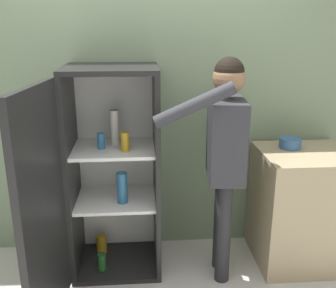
{
  "coord_description": "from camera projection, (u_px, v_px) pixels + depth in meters",
  "views": [
    {
      "loc": [
        -0.0,
        -2.08,
        1.85
      ],
      "look_at": [
        0.2,
        0.65,
        0.99
      ],
      "focal_mm": 42.0,
      "sensor_mm": 36.0,
      "label": 1
    }
  ],
  "objects": [
    {
      "name": "refrigerator",
      "position": [
        101.0,
        178.0,
        2.81
      ],
      "size": [
        0.78,
        1.2,
        1.55
      ],
      "color": "black",
      "rests_on": "ground_plane"
    },
    {
      "name": "bowl",
      "position": [
        291.0,
        143.0,
        3.02
      ],
      "size": [
        0.17,
        0.17,
        0.08
      ],
      "color": "#335B8E",
      "rests_on": "counter"
    },
    {
      "name": "counter",
      "position": [
        301.0,
        207.0,
        3.07
      ],
      "size": [
        0.68,
        0.63,
        0.91
      ],
      "color": "tan",
      "rests_on": "ground_plane"
    },
    {
      "name": "wall_back",
      "position": [
        139.0,
        97.0,
        3.08
      ],
      "size": [
        7.0,
        0.06,
        2.55
      ],
      "color": "gray",
      "rests_on": "ground_plane"
    },
    {
      "name": "person",
      "position": [
        225.0,
        144.0,
        2.71
      ],
      "size": [
        0.65,
        0.55,
        1.63
      ],
      "color": "#262628",
      "rests_on": "ground_plane"
    }
  ]
}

